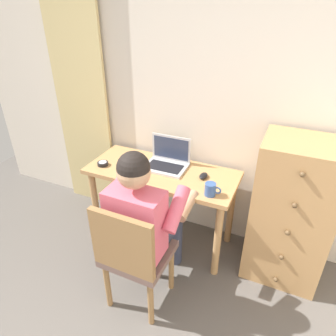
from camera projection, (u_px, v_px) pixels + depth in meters
wall_back at (213, 99)px, 2.36m from camera, size 4.80×0.05×2.50m
curtain_panel at (81, 97)px, 2.80m from camera, size 0.56×0.03×2.26m
desk at (162, 183)px, 2.53m from camera, size 1.22×0.52×0.71m
dresser at (291, 213)px, 2.22m from camera, size 0.54×0.47×1.14m
chair at (133, 254)px, 1.98m from camera, size 0.42×0.40×0.87m
person_seated at (145, 215)px, 2.03m from camera, size 0.53×0.59×1.19m
laptop at (167, 160)px, 2.51m from camera, size 0.34×0.26×0.24m
computer_mouse at (204, 176)px, 2.37m from camera, size 0.06×0.10×0.03m
desk_clock at (103, 164)px, 2.54m from camera, size 0.09×0.09×0.03m
coffee_mug at (211, 189)px, 2.15m from camera, size 0.12×0.08×0.09m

